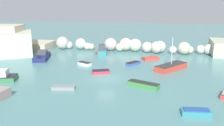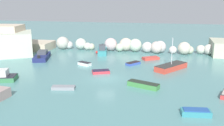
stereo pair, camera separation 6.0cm
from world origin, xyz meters
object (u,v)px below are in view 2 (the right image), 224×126
Objects in this scene: moored_boat_0 at (133,63)px; moored_boat_1 at (196,112)px; moored_boat_9 at (63,88)px; moored_boat_11 at (101,72)px; channel_buoy at (97,52)px; moored_boat_2 at (143,85)px; moored_boat_6 at (102,50)px; moored_boat_5 at (42,56)px; moored_boat_8 at (151,58)px; moored_boat_3 at (85,64)px; moored_boat_7 at (171,67)px.

moored_boat_0 is 0.94× the size of moored_boat_1.
moored_boat_9 is 8.01m from moored_boat_11.
channel_buoy is 20.83m from moored_boat_2.
moored_boat_0 is at bearing 108.64° from moored_boat_1.
moored_boat_5 is at bearing -68.30° from moored_boat_6.
moored_boat_8 is at bearing 97.86° from moored_boat_1.
moored_boat_5 reaches higher than moored_boat_1.
moored_boat_9 is at bearing -11.90° from moored_boat_6.
moored_boat_5 reaches higher than moored_boat_2.
moored_boat_11 is at bearing 2.77° from moored_boat_0.
moored_boat_2 reaches higher than moored_boat_3.
moored_boat_3 is at bearing -37.45° from moored_boat_0.
moored_boat_11 is at bearing -14.84° from moored_boat_2.
moored_boat_8 reaches higher than moored_boat_9.
moored_boat_9 is at bearing -161.23° from moored_boat_5.
moored_boat_3 reaches higher than channel_buoy.
moored_boat_9 is (9.71, -14.27, -0.32)m from moored_boat_5.
moored_boat_0 is 10.22m from moored_boat_6.
moored_boat_3 is 0.39× the size of moored_boat_5.
moored_boat_1 is 0.46× the size of moored_boat_5.
moored_boat_7 is at bearing 26.70° from moored_boat_3.
channel_buoy is 0.09× the size of moored_boat_6.
moored_boat_2 is at bearing 122.91° from moored_boat_1.
moored_boat_1 is (7.93, -17.60, 0.07)m from moored_boat_0.
moored_boat_2 is 9.85m from moored_boat_9.
moored_boat_2 is at bearing 15.72° from moored_boat_6.
channel_buoy reaches higher than moored_boat_9.
moored_boat_6 is at bearing -88.05° from moored_boat_7.
moored_boat_0 is 0.43× the size of moored_boat_5.
moored_boat_6 is 16.08m from moored_boat_7.
moored_boat_7 is 10.99m from moored_boat_11.
moored_boat_5 is 17.26m from moored_boat_9.
moored_boat_8 is at bearing -113.13° from moored_boat_7.
moored_boat_7 reaches higher than moored_boat_6.
moored_boat_2 is at bearing 5.23° from moored_boat_9.
moored_boat_8 is at bearing -147.27° from moored_boat_11.
channel_buoy is 0.17× the size of moored_boat_8.
moored_boat_0 is at bearing -69.59° from moored_boat_7.
moored_boat_11 is (12.62, -6.80, -0.29)m from moored_boat_5.
moored_boat_6 is at bearing -40.56° from moored_boat_2.
moored_boat_1 is 0.97× the size of moored_boat_9.
channel_buoy is at bearing 83.23° from moored_boat_9.
moored_boat_1 is 0.49× the size of moored_boat_6.
moored_boat_5 is 19.73m from moored_boat_8.
moored_boat_6 is at bearing -72.06° from moored_boat_5.
moored_boat_2 is 22.54m from moored_boat_5.
moored_boat_0 is 8.05m from moored_boat_3.
moored_boat_5 is 11.72m from moored_boat_6.
moored_boat_7 reaches higher than moored_boat_1.
moored_boat_9 is at bearing 10.36° from moored_boat_0.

